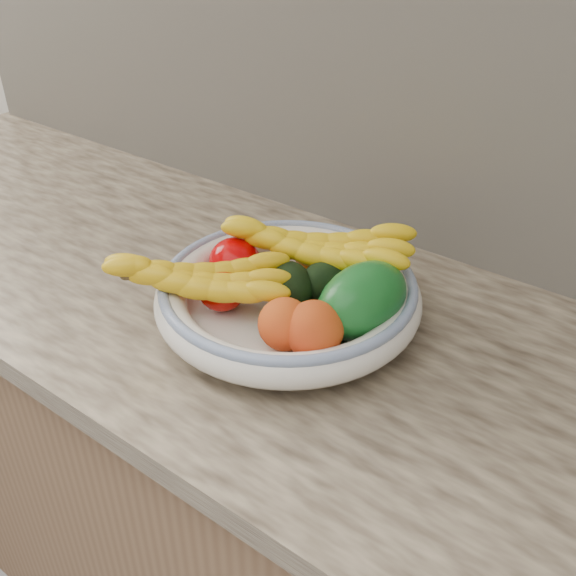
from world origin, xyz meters
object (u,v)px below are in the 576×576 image
at_px(fruit_bowl, 288,295).
at_px(banana_bunch_back, 315,251).
at_px(green_mango, 362,300).
at_px(banana_bunch_front, 199,283).

height_order(fruit_bowl, banana_bunch_back, banana_bunch_back).
distance_m(green_mango, banana_bunch_back, 0.13).
xyz_separation_m(green_mango, banana_bunch_front, (-0.20, -0.11, 0.01)).
height_order(banana_bunch_back, banana_bunch_front, banana_bunch_back).
bearing_deg(green_mango, banana_bunch_front, -142.29).
distance_m(fruit_bowl, banana_bunch_back, 0.08).
bearing_deg(banana_bunch_back, banana_bunch_front, -139.53).
bearing_deg(banana_bunch_front, green_mango, -8.99).
height_order(green_mango, banana_bunch_back, green_mango).
height_order(fruit_bowl, banana_bunch_front, banana_bunch_front).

